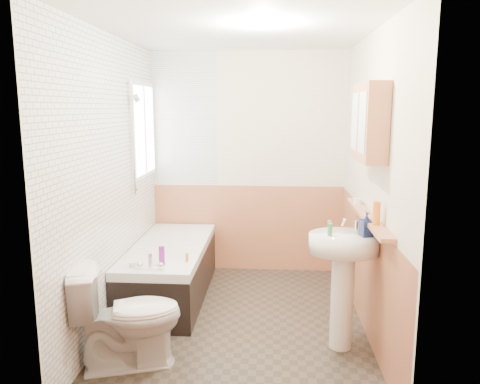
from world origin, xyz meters
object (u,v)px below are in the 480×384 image
(toilet, at_px, (127,316))
(pine_shelf, at_px, (367,216))
(sink, at_px, (343,267))
(bathtub, at_px, (170,269))
(medicine_cabinet, at_px, (369,122))

(toilet, distance_m, pine_shelf, 2.00)
(toilet, height_order, sink, sink)
(toilet, bearing_deg, sink, -93.10)
(toilet, height_order, pine_shelf, pine_shelf)
(sink, bearing_deg, pine_shelf, 56.80)
(bathtub, relative_size, medicine_cabinet, 2.56)
(bathtub, xyz_separation_m, toilet, (-0.03, -1.29, 0.10))
(bathtub, distance_m, toilet, 1.30)
(bathtub, relative_size, toilet, 2.14)
(medicine_cabinet, bearing_deg, sink, -139.73)
(toilet, distance_m, sink, 1.67)
(medicine_cabinet, bearing_deg, bathtub, 156.17)
(medicine_cabinet, bearing_deg, toilet, -163.53)
(toilet, relative_size, medicine_cabinet, 1.20)
(bathtub, relative_size, sink, 1.60)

